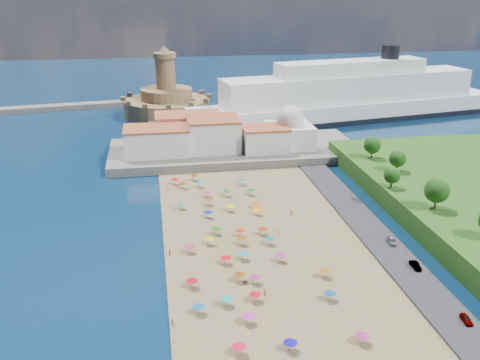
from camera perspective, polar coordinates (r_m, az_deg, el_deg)
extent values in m
plane|color=#071938|center=(128.06, 0.07, -7.32)|extent=(700.00, 700.00, 0.00)
cube|color=#59544C|center=(195.84, -0.58, 3.14)|extent=(90.00, 36.00, 3.00)
cube|color=#59544C|center=(227.53, -7.46, 5.35)|extent=(18.00, 70.00, 2.40)
cube|color=silver|center=(188.16, -8.87, 4.08)|extent=(22.00, 14.00, 9.00)
cube|color=silver|center=(190.94, -2.87, 4.85)|extent=(18.00, 16.00, 11.00)
cube|color=silver|center=(190.37, 2.68, 4.34)|extent=(16.00, 12.00, 8.00)
cube|color=silver|center=(201.92, -5.54, 5.50)|extent=(24.00, 14.00, 10.00)
cube|color=silver|center=(196.37, 5.30, 4.77)|extent=(16.00, 16.00, 8.00)
sphere|color=silver|center=(194.86, 5.36, 6.47)|extent=(10.00, 10.00, 10.00)
cylinder|color=silver|center=(193.98, 5.40, 7.56)|extent=(1.20, 1.20, 1.60)
cylinder|color=olive|center=(256.01, -7.78, 7.66)|extent=(40.00, 40.00, 8.00)
cylinder|color=olive|center=(254.68, -7.85, 9.09)|extent=(24.00, 24.00, 5.00)
cylinder|color=olive|center=(253.02, -7.96, 11.20)|extent=(9.00, 9.00, 14.00)
cylinder|color=olive|center=(251.87, -8.05, 13.04)|extent=(10.40, 10.40, 2.40)
cone|color=olive|center=(251.55, -8.08, 13.65)|extent=(6.00, 6.00, 3.00)
cube|color=black|center=(252.38, 11.41, 6.61)|extent=(151.57, 47.85, 2.41)
cube|color=white|center=(251.64, 11.46, 7.33)|extent=(150.51, 47.28, 8.94)
cube|color=white|center=(249.57, 11.63, 9.66)|extent=(120.48, 38.21, 11.92)
cube|color=white|center=(248.13, 11.78, 11.69)|extent=(70.88, 25.72, 5.96)
cylinder|color=black|center=(258.08, 15.77, 13.02)|extent=(7.95, 7.95, 5.96)
cylinder|color=gray|center=(106.50, -1.49, -12.80)|extent=(0.07, 0.07, 2.00)
cone|color=#109B8E|center=(106.01, -1.49, -12.39)|extent=(2.50, 2.50, 0.60)
cylinder|color=gray|center=(122.27, 0.33, -8.08)|extent=(0.07, 0.07, 2.00)
cone|color=teal|center=(121.85, 0.33, -7.71)|extent=(2.50, 2.50, 0.60)
cylinder|color=gray|center=(132.77, 0.03, -5.65)|extent=(0.07, 0.07, 2.00)
cone|color=red|center=(132.38, 0.03, -5.30)|extent=(2.50, 2.50, 0.60)
cylinder|color=gray|center=(101.65, 0.88, -14.60)|extent=(0.07, 0.07, 2.00)
cone|color=#C52AA9|center=(101.13, 0.88, -14.18)|extent=(2.50, 2.50, 0.60)
cylinder|color=gray|center=(129.06, 3.15, -6.50)|extent=(0.07, 0.07, 2.00)
cone|color=#0D796F|center=(128.66, 3.16, -6.14)|extent=(2.50, 2.50, 0.60)
cylinder|color=gray|center=(143.19, -3.44, -3.67)|extent=(0.07, 0.07, 2.00)
cone|color=#0B2195|center=(142.83, -3.45, -3.35)|extent=(2.50, 2.50, 0.60)
cylinder|color=gray|center=(157.11, -1.37, -1.40)|extent=(0.07, 0.07, 2.00)
cone|color=#147224|center=(156.78, -1.38, -1.09)|extent=(2.50, 2.50, 0.60)
cylinder|color=gray|center=(104.52, -4.40, -13.57)|extent=(0.07, 0.07, 2.00)
cone|color=#0C5FA2|center=(104.02, -4.42, -13.16)|extent=(2.50, 2.50, 0.60)
cylinder|color=gray|center=(157.84, 1.16, -1.29)|extent=(0.07, 0.07, 2.00)
cone|color=#12671C|center=(157.51, 1.17, -0.99)|extent=(2.50, 2.50, 0.60)
cylinder|color=gray|center=(107.80, 1.64, -12.35)|extent=(0.07, 0.07, 2.00)
cone|color=#B30E1F|center=(107.32, 1.65, -11.95)|extent=(2.50, 2.50, 0.60)
cylinder|color=gray|center=(146.81, -1.11, -3.01)|extent=(0.07, 0.07, 2.00)
cone|color=yellow|center=(146.46, -1.11, -2.69)|extent=(2.50, 2.50, 0.60)
cylinder|color=gray|center=(95.83, 5.40, -17.18)|extent=(0.07, 0.07, 2.00)
cone|color=#120CA6|center=(95.28, 5.42, -16.75)|extent=(2.50, 2.50, 0.60)
cylinder|color=gray|center=(116.88, 9.01, -9.81)|extent=(0.07, 0.07, 2.00)
cone|color=#965C0D|center=(116.43, 9.03, -9.42)|extent=(2.50, 2.50, 0.60)
cylinder|color=gray|center=(94.60, -0.10, -17.64)|extent=(0.07, 0.07, 2.00)
cone|color=red|center=(94.05, -0.10, -17.21)|extent=(2.50, 2.50, 0.60)
cylinder|color=gray|center=(133.79, 2.37, -5.46)|extent=(0.07, 0.07, 2.00)
cone|color=#982E0D|center=(133.40, 2.38, -5.11)|extent=(2.50, 2.50, 0.60)
cylinder|color=gray|center=(112.46, -5.11, -10.92)|extent=(0.07, 0.07, 2.00)
cone|color=#B00E1A|center=(112.00, -5.13, -10.53)|extent=(2.50, 2.50, 0.60)
cylinder|color=gray|center=(120.57, -1.54, -8.53)|extent=(0.07, 0.07, 2.00)
cone|color=red|center=(120.14, -1.54, -8.15)|extent=(2.50, 2.50, 0.60)
cylinder|color=gray|center=(109.54, 9.57, -12.08)|extent=(0.07, 0.07, 2.00)
cone|color=#0D5077|center=(109.07, 9.60, -11.68)|extent=(2.50, 2.50, 0.60)
cylinder|color=gray|center=(167.57, -6.95, -0.13)|extent=(0.07, 0.07, 2.00)
cone|color=#F60A0C|center=(167.26, -6.96, 0.16)|extent=(2.50, 2.50, 0.60)
cylinder|color=gray|center=(163.77, -6.11, -0.59)|extent=(0.07, 0.07, 2.00)
cone|color=maroon|center=(163.45, -6.12, -0.29)|extent=(2.50, 2.50, 0.60)
cylinder|color=gray|center=(99.27, 12.93, -16.16)|extent=(0.07, 0.07, 2.00)
cone|color=#A22276|center=(98.75, 12.97, -15.74)|extent=(2.50, 2.50, 0.60)
cylinder|color=gray|center=(125.69, -5.38, -7.34)|extent=(0.07, 0.07, 2.00)
cone|color=#A82455|center=(125.27, -5.40, -6.98)|extent=(2.50, 2.50, 0.60)
cylinder|color=gray|center=(113.45, 1.61, -10.54)|extent=(0.07, 0.07, 2.00)
cone|color=#B02583|center=(112.99, 1.62, -10.14)|extent=(2.50, 2.50, 0.60)
cylinder|color=gray|center=(165.84, 0.25, -0.19)|extent=(0.07, 0.07, 2.00)
cone|color=#0E71B9|center=(165.53, 0.25, 0.10)|extent=(2.50, 2.50, 0.60)
cylinder|color=gray|center=(114.15, -0.06, -10.32)|extent=(0.07, 0.07, 2.00)
cone|color=#7A3E0B|center=(113.69, -0.06, -9.93)|extent=(2.50, 2.50, 0.60)
cylinder|color=gray|center=(133.94, -2.55, -5.43)|extent=(0.07, 0.07, 2.00)
cone|color=#256512|center=(133.55, -2.55, -5.08)|extent=(2.50, 2.50, 0.60)
cylinder|color=gray|center=(164.23, -4.34, -0.47)|extent=(0.07, 0.07, 2.00)
cone|color=#0F8B8D|center=(163.91, -4.34, -0.17)|extent=(2.50, 2.50, 0.60)
cylinder|color=gray|center=(148.75, 1.71, -2.70)|extent=(0.07, 0.07, 2.00)
cone|color=#CC540B|center=(148.40, 1.72, -2.38)|extent=(2.50, 2.50, 0.60)
cylinder|color=gray|center=(144.70, 1.84, -3.38)|extent=(0.07, 0.07, 2.00)
cone|color=#FF9C0B|center=(144.34, 1.84, -3.05)|extent=(2.50, 2.50, 0.60)
cylinder|color=gray|center=(170.29, -4.86, 0.29)|extent=(0.07, 0.07, 2.00)
cone|color=#87390C|center=(169.98, -4.87, 0.57)|extent=(2.50, 2.50, 0.60)
cylinder|color=gray|center=(156.72, -3.53, -1.49)|extent=(0.07, 0.07, 2.00)
cone|color=#A92461|center=(156.39, -3.54, -1.19)|extent=(2.50, 2.50, 0.60)
cylinder|color=gray|center=(151.14, -3.35, -2.34)|extent=(0.07, 0.07, 2.00)
cone|color=#AC430D|center=(150.80, -3.35, -2.02)|extent=(2.50, 2.50, 0.60)
cylinder|color=gray|center=(128.98, -3.26, -6.52)|extent=(0.07, 0.07, 2.00)
cone|color=#DAC70B|center=(128.57, -3.27, -6.16)|extent=(2.50, 2.50, 0.60)
cylinder|color=gray|center=(121.79, 4.34, -8.27)|extent=(0.07, 0.07, 2.00)
cone|color=#A82494|center=(121.36, 4.35, -7.90)|extent=(2.50, 2.50, 0.60)
cylinder|color=gray|center=(149.17, -6.33, -2.75)|extent=(0.07, 0.07, 2.00)
cone|color=#0E866D|center=(148.82, -6.34, -2.43)|extent=(2.50, 2.50, 0.60)
cylinder|color=gray|center=(128.76, 0.19, -6.53)|extent=(0.07, 0.07, 2.00)
cone|color=#86500C|center=(128.36, 0.19, -6.17)|extent=(2.50, 2.50, 0.60)
imported|color=tan|center=(144.68, 5.47, -3.57)|extent=(0.90, 1.53, 1.57)
imported|color=tan|center=(145.68, -6.58, -3.42)|extent=(1.08, 1.23, 1.65)
imported|color=tan|center=(162.32, -7.69, -0.93)|extent=(0.75, 1.01, 1.60)
imported|color=tan|center=(109.65, 2.69, -11.85)|extent=(0.97, 0.92, 1.67)
imported|color=tan|center=(101.94, -7.20, -14.76)|extent=(0.74, 0.62, 1.73)
imported|color=tan|center=(133.88, 4.13, -5.55)|extent=(0.74, 0.65, 1.72)
imported|color=tan|center=(125.02, -7.48, -7.69)|extent=(0.87, 0.97, 1.64)
imported|color=gray|center=(124.34, 18.20, -8.65)|extent=(1.39, 3.86, 1.27)
imported|color=gray|center=(133.79, 15.89, -6.26)|extent=(2.38, 4.45, 1.23)
imported|color=gray|center=(109.73, 23.01, -13.50)|extent=(1.85, 3.69, 1.21)
cylinder|color=#382314|center=(142.57, 20.12, -2.23)|extent=(0.50, 0.50, 3.50)
sphere|color=#14380F|center=(141.46, 20.27, -1.05)|extent=(6.29, 6.29, 6.29)
cylinder|color=#382314|center=(153.55, 15.84, -0.32)|extent=(0.50, 0.50, 2.55)
sphere|color=#14380F|center=(152.78, 15.92, 0.48)|extent=(4.59, 4.59, 4.59)
cylinder|color=#382314|center=(167.44, 16.39, 1.39)|extent=(0.50, 0.50, 2.83)
sphere|color=#14380F|center=(166.67, 16.47, 2.22)|extent=(5.09, 5.09, 5.09)
cylinder|color=#382314|center=(177.96, 13.87, 2.78)|extent=(0.50, 0.50, 3.06)
sphere|color=#14380F|center=(177.17, 13.94, 3.63)|extent=(5.51, 5.51, 5.51)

